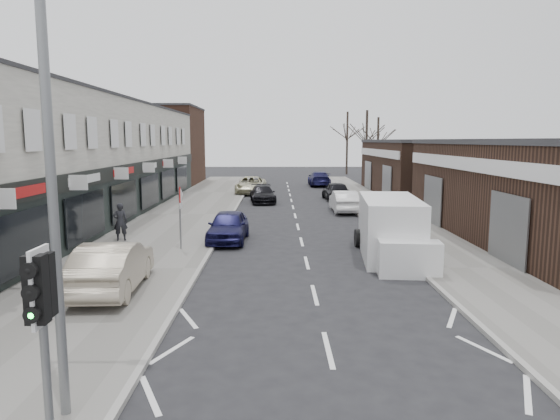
{
  "coord_description": "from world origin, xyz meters",
  "views": [
    {
      "loc": [
        -1.16,
        -8.65,
        4.66
      ],
      "look_at": [
        -1.05,
        6.07,
        2.6
      ],
      "focal_mm": 32.0,
      "sensor_mm": 36.0,
      "label": 1
    }
  ],
  "objects_px": {
    "traffic_light": "(41,305)",
    "parked_car_left_b": "(263,194)",
    "street_lamp": "(60,143)",
    "parked_car_right_c": "(319,179)",
    "parked_car_left_a": "(228,226)",
    "sedan_on_pavement": "(112,266)",
    "parked_car_left_c": "(251,185)",
    "warning_sign": "(181,200)",
    "parked_car_right_b": "(336,191)",
    "white_van": "(391,230)",
    "parked_car_right_a": "(344,201)",
    "pedestrian": "(120,222)"
  },
  "relations": [
    {
      "from": "traffic_light",
      "to": "parked_car_left_b",
      "type": "height_order",
      "value": "traffic_light"
    },
    {
      "from": "street_lamp",
      "to": "parked_car_left_b",
      "type": "relative_size",
      "value": 1.82
    },
    {
      "from": "traffic_light",
      "to": "parked_car_right_c",
      "type": "distance_m",
      "value": 45.19
    },
    {
      "from": "parked_car_left_a",
      "to": "parked_car_right_c",
      "type": "xyz_separation_m",
      "value": [
        6.62,
        28.35,
        0.04
      ]
    },
    {
      "from": "street_lamp",
      "to": "sedan_on_pavement",
      "type": "xyz_separation_m",
      "value": [
        -1.61,
        6.91,
        -3.74
      ]
    },
    {
      "from": "parked_car_left_c",
      "to": "parked_car_right_c",
      "type": "distance_m",
      "value": 9.94
    },
    {
      "from": "warning_sign",
      "to": "parked_car_left_a",
      "type": "xyz_separation_m",
      "value": [
        1.76,
        2.14,
        -1.49
      ]
    },
    {
      "from": "parked_car_left_c",
      "to": "parked_car_right_b",
      "type": "relative_size",
      "value": 1.25
    },
    {
      "from": "white_van",
      "to": "parked_car_left_b",
      "type": "height_order",
      "value": "white_van"
    },
    {
      "from": "parked_car_right_b",
      "to": "parked_car_left_a",
      "type": "bearing_deg",
      "value": 63.29
    },
    {
      "from": "parked_car_right_b",
      "to": "parked_car_right_c",
      "type": "bearing_deg",
      "value": -92.16
    },
    {
      "from": "warning_sign",
      "to": "parked_car_right_a",
      "type": "distance_m",
      "value": 14.44
    },
    {
      "from": "warning_sign",
      "to": "sedan_on_pavement",
      "type": "distance_m",
      "value": 6.12
    },
    {
      "from": "warning_sign",
      "to": "parked_car_right_a",
      "type": "relative_size",
      "value": 0.63
    },
    {
      "from": "sedan_on_pavement",
      "to": "parked_car_right_c",
      "type": "xyz_separation_m",
      "value": [
        9.36,
        36.39,
        -0.13
      ]
    },
    {
      "from": "traffic_light",
      "to": "parked_car_right_c",
      "type": "xyz_separation_m",
      "value": [
        7.62,
        44.51,
        -1.66
      ]
    },
    {
      "from": "warning_sign",
      "to": "parked_car_left_c",
      "type": "xyz_separation_m",
      "value": [
        1.76,
        23.08,
        -1.45
      ]
    },
    {
      "from": "pedestrian",
      "to": "parked_car_left_c",
      "type": "bearing_deg",
      "value": -117.59
    },
    {
      "from": "pedestrian",
      "to": "parked_car_right_b",
      "type": "height_order",
      "value": "pedestrian"
    },
    {
      "from": "street_lamp",
      "to": "parked_car_left_a",
      "type": "height_order",
      "value": "street_lamp"
    },
    {
      "from": "traffic_light",
      "to": "sedan_on_pavement",
      "type": "bearing_deg",
      "value": 102.09
    },
    {
      "from": "warning_sign",
      "to": "parked_car_left_b",
      "type": "distance_m",
      "value": 17.04
    },
    {
      "from": "parked_car_right_c",
      "to": "parked_car_right_a",
      "type": "bearing_deg",
      "value": 90.23
    },
    {
      "from": "street_lamp",
      "to": "parked_car_left_a",
      "type": "bearing_deg",
      "value": 85.69
    },
    {
      "from": "pedestrian",
      "to": "parked_car_right_c",
      "type": "xyz_separation_m",
      "value": [
        11.49,
        28.71,
        -0.23
      ]
    },
    {
      "from": "warning_sign",
      "to": "white_van",
      "type": "distance_m",
      "value": 8.7
    },
    {
      "from": "parked_car_right_a",
      "to": "parked_car_left_a",
      "type": "bearing_deg",
      "value": 54.48
    },
    {
      "from": "white_van",
      "to": "parked_car_right_b",
      "type": "relative_size",
      "value": 1.47
    },
    {
      "from": "pedestrian",
      "to": "parked_car_right_a",
      "type": "xyz_separation_m",
      "value": [
        11.52,
        9.87,
        -0.28
      ]
    },
    {
      "from": "parked_car_right_a",
      "to": "parked_car_right_c",
      "type": "relative_size",
      "value": 0.83
    },
    {
      "from": "parked_car_left_c",
      "to": "parked_car_right_a",
      "type": "xyz_separation_m",
      "value": [
        6.65,
        -11.43,
        -0.04
      ]
    },
    {
      "from": "street_lamp",
      "to": "sedan_on_pavement",
      "type": "distance_m",
      "value": 8.02
    },
    {
      "from": "warning_sign",
      "to": "white_van",
      "type": "xyz_separation_m",
      "value": [
        8.56,
        -1.17,
        -1.07
      ]
    },
    {
      "from": "warning_sign",
      "to": "parked_car_left_c",
      "type": "height_order",
      "value": "warning_sign"
    },
    {
      "from": "parked_car_left_b",
      "to": "parked_car_left_a",
      "type": "bearing_deg",
      "value": -100.32
    },
    {
      "from": "parked_car_left_a",
      "to": "traffic_light",
      "type": "bearing_deg",
      "value": -91.51
    },
    {
      "from": "sedan_on_pavement",
      "to": "parked_car_left_b",
      "type": "xyz_separation_m",
      "value": [
        3.94,
        22.6,
        -0.24
      ]
    },
    {
      "from": "traffic_light",
      "to": "parked_car_right_a",
      "type": "relative_size",
      "value": 0.72
    },
    {
      "from": "warning_sign",
      "to": "sedan_on_pavement",
      "type": "bearing_deg",
      "value": -99.45
    },
    {
      "from": "traffic_light",
      "to": "parked_car_left_b",
      "type": "bearing_deg",
      "value": 85.9
    },
    {
      "from": "parked_car_left_a",
      "to": "parked_car_right_a",
      "type": "distance_m",
      "value": 11.6
    },
    {
      "from": "street_lamp",
      "to": "sedan_on_pavement",
      "type": "bearing_deg",
      "value": 103.16
    },
    {
      "from": "traffic_light",
      "to": "white_van",
      "type": "relative_size",
      "value": 0.49
    },
    {
      "from": "white_van",
      "to": "sedan_on_pavement",
      "type": "xyz_separation_m",
      "value": [
        -9.54,
        -4.73,
        -0.25
      ]
    },
    {
      "from": "street_lamp",
      "to": "white_van",
      "type": "xyz_separation_m",
      "value": [
        7.93,
        11.63,
        -3.49
      ]
    },
    {
      "from": "parked_car_right_a",
      "to": "parked_car_left_c",
      "type": "bearing_deg",
      "value": -60.38
    },
    {
      "from": "street_lamp",
      "to": "warning_sign",
      "type": "relative_size",
      "value": 2.96
    },
    {
      "from": "parked_car_left_c",
      "to": "parked_car_right_a",
      "type": "distance_m",
      "value": 13.22
    },
    {
      "from": "parked_car_left_a",
      "to": "parked_car_right_b",
      "type": "height_order",
      "value": "parked_car_right_b"
    },
    {
      "from": "street_lamp",
      "to": "white_van",
      "type": "distance_m",
      "value": 14.5
    }
  ]
}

